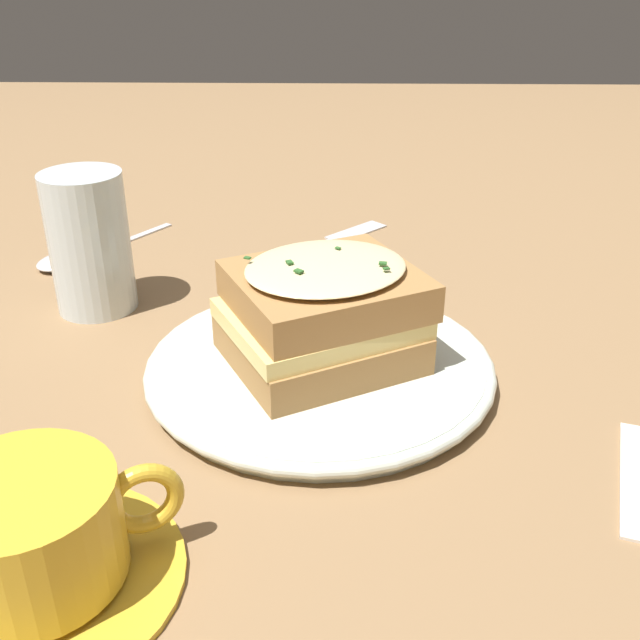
{
  "coord_description": "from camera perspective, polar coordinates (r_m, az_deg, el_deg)",
  "views": [
    {
      "loc": [
        -0.01,
        -0.43,
        0.28
      ],
      "look_at": [
        -0.02,
        0.02,
        0.05
      ],
      "focal_mm": 42.0,
      "sensor_mm": 36.0,
      "label": 1
    }
  ],
  "objects": [
    {
      "name": "ground_plane",
      "position": [
        0.52,
        2.38,
        -5.77
      ],
      "size": [
        2.4,
        2.4,
        0.0
      ],
      "primitive_type": "plane",
      "color": "olive"
    },
    {
      "name": "dinner_plate",
      "position": [
        0.53,
        0.0,
        -3.59
      ],
      "size": [
        0.25,
        0.25,
        0.02
      ],
      "color": "silver",
      "rests_on": "ground_plane"
    },
    {
      "name": "sandwich",
      "position": [
        0.51,
        0.2,
        0.57
      ],
      "size": [
        0.16,
        0.15,
        0.07
      ],
      "rotation": [
        0.0,
        0.0,
        0.49
      ],
      "color": "#A37542",
      "rests_on": "dinner_plate"
    },
    {
      "name": "teacup_with_saucer",
      "position": [
        0.39,
        -21.08,
        -15.45
      ],
      "size": [
        0.14,
        0.14,
        0.06
      ],
      "rotation": [
        0.0,
        0.0,
        0.43
      ],
      "color": "gold",
      "rests_on": "ground_plane"
    },
    {
      "name": "water_glass",
      "position": [
        0.64,
        -17.16,
        5.65
      ],
      "size": [
        0.07,
        0.07,
        0.12
      ],
      "primitive_type": "cylinder",
      "color": "silver",
      "rests_on": "ground_plane"
    },
    {
      "name": "fork",
      "position": [
        0.77,
        0.95,
        6.15
      ],
      "size": [
        0.15,
        0.15,
        0.0
      ],
      "rotation": [
        0.0,
        0.0,
        5.5
      ],
      "color": "silver",
      "rests_on": "ground_plane"
    },
    {
      "name": "spoon",
      "position": [
        0.76,
        -18.28,
        4.54
      ],
      "size": [
        0.11,
        0.15,
        0.01
      ],
      "rotation": [
        0.0,
        0.0,
        2.54
      ],
      "color": "silver",
      "rests_on": "ground_plane"
    }
  ]
}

